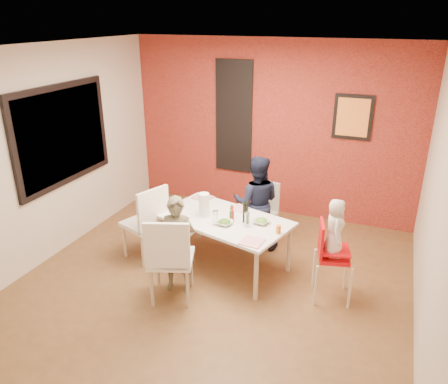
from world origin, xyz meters
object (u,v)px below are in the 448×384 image
at_px(paper_towel_roll, 204,205).
at_px(high_chair, 330,254).
at_px(chair_far, 263,208).
at_px(toddler, 335,228).
at_px(child_far, 256,203).
at_px(chair_left, 148,220).
at_px(child_near, 178,245).
at_px(wine_bottle, 246,212).
at_px(dining_table, 224,222).
at_px(chair_near, 170,256).

bearing_deg(paper_towel_roll, high_chair, -6.06).
xyz_separation_m(chair_far, paper_towel_roll, (-0.49, -0.90, 0.34)).
bearing_deg(chair_far, toddler, -28.74).
bearing_deg(child_far, high_chair, 129.76).
height_order(chair_left, child_near, child_near).
height_order(chair_left, high_chair, chair_left).
xyz_separation_m(child_far, wine_bottle, (0.06, -0.64, 0.14)).
height_order(high_chair, paper_towel_roll, paper_towel_roll).
bearing_deg(high_chair, child_near, 92.26).
bearing_deg(child_near, wine_bottle, 35.39).
xyz_separation_m(chair_left, child_far, (1.18, 0.85, 0.08)).
distance_m(dining_table, child_far, 0.67).
bearing_deg(chair_far, chair_left, -123.13).
height_order(child_near, toddler, toddler).
bearing_deg(dining_table, child_far, 71.22).
height_order(dining_table, child_near, child_near).
xyz_separation_m(chair_far, chair_left, (-1.19, -1.09, 0.09)).
bearing_deg(chair_left, toddler, 111.53).
xyz_separation_m(toddler, wine_bottle, (-1.08, 0.19, -0.08)).
relative_size(child_near, paper_towel_roll, 3.87).
bearing_deg(wine_bottle, chair_near, -120.59).
relative_size(dining_table, chair_near, 1.71).
bearing_deg(dining_table, high_chair, -8.49).
bearing_deg(toddler, child_near, 92.46).
height_order(dining_table, chair_left, chair_left).
distance_m(high_chair, child_near, 1.70).
bearing_deg(dining_table, chair_far, 74.86).
relative_size(chair_far, child_near, 0.74).
distance_m(chair_near, child_near, 0.25).
bearing_deg(high_chair, paper_towel_roll, 69.85).
xyz_separation_m(chair_left, toddler, (2.32, 0.03, 0.31)).
bearing_deg(toddler, wine_bottle, 66.25).
distance_m(dining_table, child_near, 0.74).
bearing_deg(chair_left, chair_far, 153.14).
height_order(high_chair, child_near, child_near).
bearing_deg(dining_table, child_near, -113.59).
relative_size(high_chair, paper_towel_roll, 3.11).
xyz_separation_m(dining_table, toddler, (1.36, -0.19, 0.27)).
xyz_separation_m(dining_table, high_chair, (1.34, -0.20, -0.04)).
bearing_deg(chair_near, wine_bottle, -140.47).
bearing_deg(paper_towel_roll, child_near, -93.79).
bearing_deg(toddler, chair_near, 100.39).
distance_m(child_near, wine_bottle, 0.91).
relative_size(child_far, wine_bottle, 5.07).
distance_m(high_chair, paper_towel_roll, 1.62).
height_order(dining_table, child_far, child_far).
bearing_deg(paper_towel_roll, toddler, -5.60).
relative_size(chair_far, wine_bottle, 3.32).
bearing_deg(chair_left, wine_bottle, 120.63).
distance_m(chair_far, toddler, 1.60).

